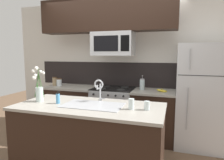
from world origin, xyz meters
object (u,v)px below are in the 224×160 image
object	(u,v)px
stove_range	(113,112)
storage_jar_tall	(55,81)
storage_jar_medium	(59,82)
flower_vase	(39,90)
drinking_glass	(131,104)
microwave	(113,44)
banana_bunch	(162,91)
refrigerator	(203,96)
french_press	(142,84)
dish_soap_bottle	(58,98)
spare_glass	(147,106)
sink_faucet	(99,87)

from	to	relation	value
stove_range	storage_jar_tall	bearing A→B (deg)	179.67
storage_jar_medium	flower_vase	world-z (taller)	flower_vase
stove_range	flower_vase	distance (m)	1.57
storage_jar_tall	drinking_glass	bearing A→B (deg)	-34.32
microwave	banana_bunch	bearing A→B (deg)	-2.62
refrigerator	banana_bunch	distance (m)	0.68
storage_jar_tall	microwave	bearing A→B (deg)	-1.28
storage_jar_medium	french_press	distance (m)	1.67
microwave	drinking_glass	size ratio (longest dim) A/B	5.78
microwave	storage_jar_medium	xyz separation A→B (m)	(-1.14, -0.02, -0.75)
stove_range	dish_soap_bottle	bearing A→B (deg)	-105.69
storage_jar_medium	banana_bunch	size ratio (longest dim) A/B	0.82
french_press	refrigerator	bearing A→B (deg)	-2.23
microwave	french_press	size ratio (longest dim) A/B	2.79
storage_jar_tall	drinking_glass	size ratio (longest dim) A/B	1.36
french_press	flower_vase	world-z (taller)	flower_vase
microwave	dish_soap_bottle	world-z (taller)	microwave
microwave	french_press	distance (m)	0.90
dish_soap_bottle	drinking_glass	size ratio (longest dim) A/B	1.28
french_press	spare_glass	bearing A→B (deg)	-78.45
drinking_glass	storage_jar_medium	bearing A→B (deg)	144.80
refrigerator	microwave	bearing A→B (deg)	-178.49
storage_jar_tall	flower_vase	size ratio (longest dim) A/B	0.36
storage_jar_medium	drinking_glass	size ratio (longest dim) A/B	1.20
sink_faucet	spare_glass	size ratio (longest dim) A/B	2.93
sink_faucet	flower_vase	size ratio (longest dim) A/B	0.64
stove_range	spare_glass	world-z (taller)	spare_glass
stove_range	drinking_glass	size ratio (longest dim) A/B	7.22
refrigerator	dish_soap_bottle	size ratio (longest dim) A/B	10.44
sink_faucet	spare_glass	bearing A→B (deg)	-17.56
banana_bunch	dish_soap_bottle	world-z (taller)	dish_soap_bottle
spare_glass	dish_soap_bottle	bearing A→B (deg)	-177.57
storage_jar_tall	sink_faucet	size ratio (longest dim) A/B	0.57
microwave	storage_jar_tall	xyz separation A→B (m)	(-1.27, 0.03, -0.74)
dish_soap_bottle	refrigerator	bearing A→B (deg)	34.44
sink_faucet	dish_soap_bottle	bearing A→B (deg)	-151.03
storage_jar_tall	banana_bunch	size ratio (longest dim) A/B	0.93
storage_jar_tall	banana_bunch	distance (m)	2.16
storage_jar_tall	flower_vase	distance (m)	1.42
microwave	spare_glass	xyz separation A→B (m)	(0.79, -1.23, -0.77)
storage_jar_tall	banana_bunch	xyz separation A→B (m)	(2.15, -0.07, -0.07)
dish_soap_bottle	storage_jar_medium	bearing A→B (deg)	121.76
drinking_glass	spare_glass	bearing A→B (deg)	9.76
french_press	dish_soap_bottle	distance (m)	1.62
microwave	dish_soap_bottle	bearing A→B (deg)	-105.94
storage_jar_tall	spare_glass	xyz separation A→B (m)	(2.06, -1.25, -0.04)
banana_bunch	french_press	size ratio (longest dim) A/B	0.71
french_press	dish_soap_bottle	size ratio (longest dim) A/B	1.62
storage_jar_medium	storage_jar_tall	bearing A→B (deg)	160.22
dish_soap_bottle	sink_faucet	bearing A→B (deg)	28.97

